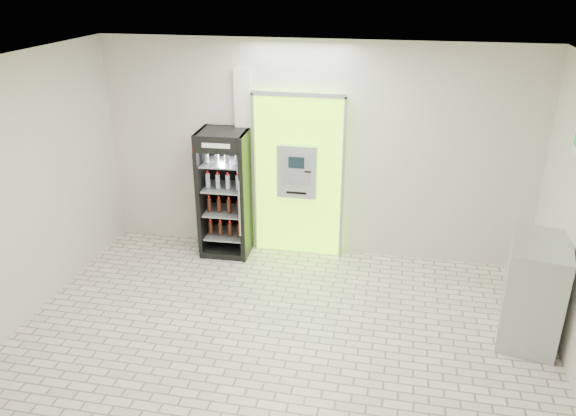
# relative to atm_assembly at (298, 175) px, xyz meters

# --- Properties ---
(ground) EXTENTS (6.00, 6.00, 0.00)m
(ground) POSITION_rel_atm_assembly_xyz_m (0.20, -2.41, -1.17)
(ground) COLOR beige
(ground) RESTS_ON ground
(room_shell) EXTENTS (6.00, 6.00, 6.00)m
(room_shell) POSITION_rel_atm_assembly_xyz_m (0.20, -2.41, 0.67)
(room_shell) COLOR beige
(room_shell) RESTS_ON ground
(atm_assembly) EXTENTS (1.30, 0.24, 2.33)m
(atm_assembly) POSITION_rel_atm_assembly_xyz_m (0.00, 0.00, 0.00)
(atm_assembly) COLOR #7FE611
(atm_assembly) RESTS_ON ground
(pillar) EXTENTS (0.22, 0.11, 2.60)m
(pillar) POSITION_rel_atm_assembly_xyz_m (-0.78, 0.04, 0.13)
(pillar) COLOR silver
(pillar) RESTS_ON ground
(beverage_cooler) EXTENTS (0.70, 0.66, 1.81)m
(beverage_cooler) POSITION_rel_atm_assembly_xyz_m (-1.00, -0.22, -0.30)
(beverage_cooler) COLOR black
(beverage_cooler) RESTS_ON ground
(steel_cabinet) EXTENTS (0.76, 0.98, 1.18)m
(steel_cabinet) POSITION_rel_atm_assembly_xyz_m (2.90, -1.58, -0.58)
(steel_cabinet) COLOR #A8AAAF
(steel_cabinet) RESTS_ON ground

